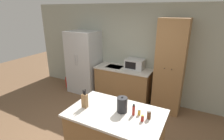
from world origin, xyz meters
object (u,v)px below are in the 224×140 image
object	(u,v)px
microwave	(135,64)
spice_bottle_short_red	(134,110)
knife_block	(85,101)
fire_extinguisher	(67,82)
spice_bottle_amber_oil	(149,115)
pantry_cabinet	(170,67)
refrigerator	(84,62)
kettle	(122,105)
spice_bottle_tall_dark	(142,118)
spice_bottle_green_herb	(139,112)

from	to	relation	value
microwave	spice_bottle_short_red	size ratio (longest dim) A/B	2.77
microwave	knife_block	xyz separation A→B (m)	(0.01, -2.26, 0.01)
spice_bottle_short_red	fire_extinguisher	distance (m)	3.65
spice_bottle_short_red	spice_bottle_amber_oil	bearing A→B (deg)	4.53
pantry_cabinet	knife_block	world-z (taller)	pantry_cabinet
knife_block	spice_bottle_short_red	distance (m)	0.79
fire_extinguisher	knife_block	bearing A→B (deg)	-42.11
refrigerator	kettle	bearing A→B (deg)	-42.05
knife_block	microwave	bearing A→B (deg)	90.18
spice_bottle_tall_dark	spice_bottle_green_herb	bearing A→B (deg)	126.18
pantry_cabinet	spice_bottle_tall_dark	distance (m)	2.11
refrigerator	microwave	distance (m)	1.59
refrigerator	spice_bottle_short_red	world-z (taller)	refrigerator
spice_bottle_tall_dark	refrigerator	bearing A→B (deg)	141.01
pantry_cabinet	kettle	distance (m)	2.04
spice_bottle_amber_oil	fire_extinguisher	world-z (taller)	spice_bottle_amber_oil
microwave	spice_bottle_amber_oil	size ratio (longest dim) A/B	3.63
knife_block	spice_bottle_short_red	xyz separation A→B (m)	(0.77, 0.16, -0.04)
pantry_cabinet	spice_bottle_amber_oil	world-z (taller)	pantry_cabinet
fire_extinguisher	kettle	bearing A→B (deg)	-33.49
pantry_cabinet	fire_extinguisher	xyz separation A→B (m)	(-3.17, -0.14, -0.96)
pantry_cabinet	spice_bottle_tall_dark	bearing A→B (deg)	-89.50
refrigerator	spice_bottle_green_herb	size ratio (longest dim) A/B	19.48
refrigerator	spice_bottle_amber_oil	xyz separation A→B (m)	(2.58, -1.93, 0.08)
microwave	fire_extinguisher	xyz separation A→B (m)	(-2.24, -0.23, -0.88)
spice_bottle_short_red	spice_bottle_green_herb	distance (m)	0.09
refrigerator	pantry_cabinet	world-z (taller)	pantry_cabinet
spice_bottle_tall_dark	spice_bottle_green_herb	world-z (taller)	spice_bottle_tall_dark
spice_bottle_short_red	spice_bottle_amber_oil	distance (m)	0.23
knife_block	spice_bottle_amber_oil	xyz separation A→B (m)	(1.00, 0.18, -0.06)
pantry_cabinet	spice_bottle_amber_oil	size ratio (longest dim) A/B	16.85
kettle	fire_extinguisher	xyz separation A→B (m)	(-2.83, 1.87, -0.89)
knife_block	spice_bottle_green_herb	size ratio (longest dim) A/B	3.39
spice_bottle_tall_dark	microwave	bearing A→B (deg)	113.31
refrigerator	spice_bottle_tall_dark	world-z (taller)	refrigerator
knife_block	kettle	world-z (taller)	knife_block
spice_bottle_short_red	spice_bottle_amber_oil	size ratio (longest dim) A/B	1.31
spice_bottle_short_red	fire_extinguisher	xyz separation A→B (m)	(-3.02, 1.88, -0.85)
microwave	refrigerator	bearing A→B (deg)	-174.63
spice_bottle_green_herb	kettle	xyz separation A→B (m)	(-0.26, -0.04, 0.08)
pantry_cabinet	knife_block	distance (m)	2.36
pantry_cabinet	spice_bottle_amber_oil	xyz separation A→B (m)	(0.08, -2.00, -0.12)
refrigerator	spice_bottle_tall_dark	size ratio (longest dim) A/B	19.00
spice_bottle_tall_dark	kettle	size ratio (longest dim) A/B	0.37
microwave	spice_bottle_amber_oil	xyz separation A→B (m)	(1.00, -2.08, -0.05)
pantry_cabinet	fire_extinguisher	bearing A→B (deg)	-177.42
pantry_cabinet	microwave	size ratio (longest dim) A/B	4.65
refrigerator	microwave	size ratio (longest dim) A/B	3.81
refrigerator	fire_extinguisher	distance (m)	1.01
kettle	fire_extinguisher	distance (m)	3.51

